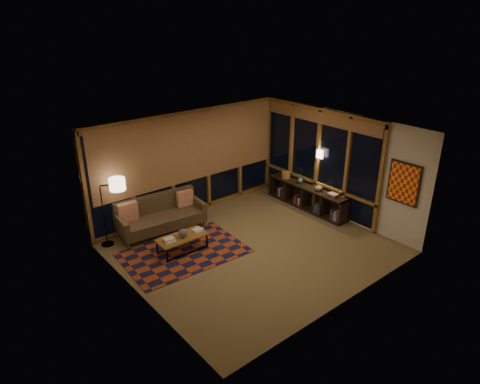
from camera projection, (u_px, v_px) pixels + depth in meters
floor at (253, 248)px, 9.57m from camera, size 5.50×5.00×0.01m
ceiling at (255, 131)px, 8.51m from camera, size 5.50×5.00×0.01m
walls at (254, 193)px, 9.04m from camera, size 5.51×5.01×2.70m
window_wall_back at (190, 163)px, 10.76m from camera, size 5.30×0.16×2.60m
window_wall_right at (316, 160)px, 11.03m from camera, size 0.16×3.70×2.60m
wall_art at (404, 183)px, 9.27m from camera, size 0.06×0.74×0.94m
wall_sconce at (320, 154)px, 10.81m from camera, size 0.12×0.18×0.22m
sofa at (161, 215)px, 10.15m from camera, size 2.11×1.01×0.84m
pillow_left at (128, 212)px, 9.81m from camera, size 0.47×0.18×0.46m
pillow_right at (185, 199)px, 10.54m from camera, size 0.41×0.18×0.40m
area_rug at (184, 253)px, 9.38m from camera, size 2.70×1.89×0.01m
coffee_table at (182, 244)px, 9.38m from camera, size 1.11×0.53×0.37m
book_stack_a at (169, 240)px, 9.10m from camera, size 0.26×0.22×0.07m
book_stack_b at (197, 230)px, 9.54m from camera, size 0.24×0.21×0.04m
ceramic_pot at (183, 233)px, 9.25m from camera, size 0.23×0.23×0.20m
floor_lamp at (103, 213)px, 9.41m from camera, size 0.63×0.54×1.59m
bookshelf at (307, 197)px, 11.39m from camera, size 0.40×2.53×0.63m
basket at (286, 175)px, 11.77m from camera, size 0.27×0.27×0.18m
teal_bowl at (300, 181)px, 11.42m from camera, size 0.16×0.16×0.15m
vase at (319, 187)px, 10.95m from camera, size 0.22×0.22×0.20m
shelf_book_stack at (333, 195)px, 10.64m from camera, size 0.18×0.23×0.06m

